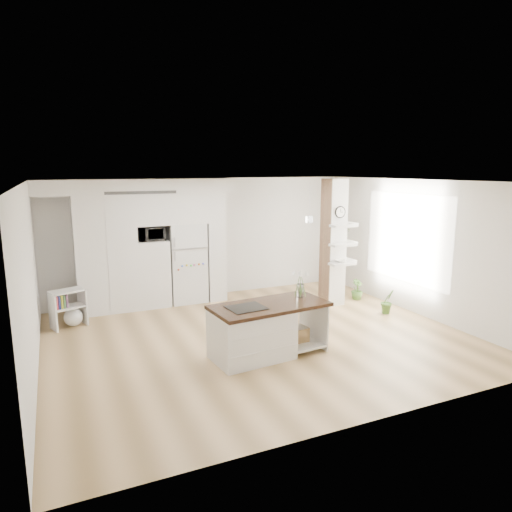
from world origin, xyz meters
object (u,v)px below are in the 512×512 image
at_px(refrigerator, 186,263).
at_px(bookshelf, 70,311).
at_px(floor_plant_a, 387,301).
at_px(kitchen_island, 258,330).

relative_size(refrigerator, bookshelf, 2.47).
height_order(bookshelf, floor_plant_a, bookshelf).
relative_size(kitchen_island, floor_plant_a, 3.77).
height_order(kitchen_island, bookshelf, kitchen_island).
bearing_deg(floor_plant_a, bookshelf, 163.18).
bearing_deg(refrigerator, floor_plant_a, -36.12).
xyz_separation_m(refrigerator, bookshelf, (-2.45, -0.74, -0.57)).
distance_m(refrigerator, bookshelf, 2.62).
distance_m(kitchen_island, bookshelf, 3.76).
height_order(refrigerator, kitchen_island, refrigerator).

